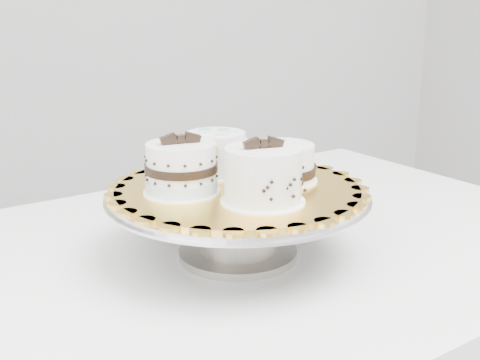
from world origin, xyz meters
name	(u,v)px	position (x,y,z in m)	size (l,w,h in m)	color
table	(245,285)	(0.00, 0.13, 0.67)	(1.31, 0.99, 0.75)	white
cake_stand	(238,211)	(-0.04, 0.08, 0.82)	(0.40, 0.40, 0.11)	gray
cake_board	(238,188)	(-0.04, 0.08, 0.86)	(0.37, 0.37, 0.01)	gold
cake_swirl	(263,177)	(-0.03, 0.00, 0.90)	(0.12, 0.12, 0.09)	white
cake_banded	(181,170)	(-0.12, 0.09, 0.90)	(0.11, 0.11, 0.09)	white
cake_dots	(216,153)	(-0.04, 0.16, 0.90)	(0.12, 0.12, 0.07)	white
cake_ribbon	(282,164)	(0.04, 0.08, 0.89)	(0.12, 0.11, 0.06)	white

